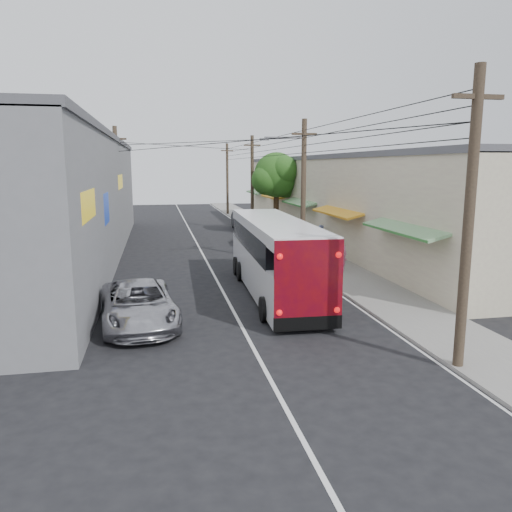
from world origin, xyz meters
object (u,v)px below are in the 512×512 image
Objects in this scene: jeepney at (139,304)px; pedestrian_near at (341,255)px; parked_car_far at (243,221)px; pedestrian_far at (320,238)px; coach_bus at (274,256)px; parked_suv at (292,250)px; parked_car_mid at (254,235)px.

pedestrian_near is at bearing 28.56° from jeepney.
pedestrian_far is at bearing -74.20° from parked_car_far.
coach_bus is 6.69m from jeepney.
coach_bus is 22.46m from parked_car_far.
parked_car_far is 2.78× the size of pedestrian_near.
parked_suv is 1.23× the size of parked_car_mid.
pedestrian_near is at bearing 40.57° from coach_bus.
pedestrian_near is at bearing 108.85° from pedestrian_far.
parked_car_mid reaches higher than jeepney.
pedestrian_near is at bearing -51.50° from parked_suv.
coach_bus is at bearing 53.72° from pedestrian_near.
jeepney is 26.97m from parked_car_far.
pedestrian_near is 6.40m from pedestrian_far.
parked_car_far is (8.09, 25.73, 0.02)m from jeepney.
coach_bus is 6.42m from parked_suv.
pedestrian_far is (11.07, 13.25, 0.19)m from jeepney.
coach_bus is 2.11× the size of jeepney.
coach_bus is 2.44× the size of parked_car_far.
coach_bus is at bearing 89.09° from pedestrian_far.
coach_bus is 11.24m from pedestrian_far.
jeepney is at bearing -146.95° from coach_bus.
parked_suv is at bearing 69.63° from coach_bus.
parked_car_mid reaches higher than parked_car_far.
parked_suv is 7.05m from parked_car_mid.
jeepney is 17.86m from parked_car_mid.
parked_suv is (2.42, 5.89, -0.83)m from coach_bus.
parked_suv reaches higher than parked_car_mid.
parked_suv is 1.25× the size of parked_car_far.
pedestrian_near is (10.07, 6.93, 0.21)m from jeepney.
parked_car_mid is at bearing -11.08° from pedestrian_far.
parked_suv is at bearing -35.14° from pedestrian_near.
coach_bus reaches higher than parked_car_far.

